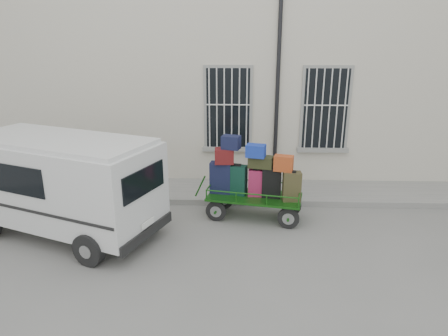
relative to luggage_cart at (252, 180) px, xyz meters
The scene contains 5 objects.
ground 1.18m from the luggage_cart, 109.22° to the right, with size 80.00×80.00×0.00m, color slate.
building 5.26m from the luggage_cart, 92.71° to the left, with size 24.00×5.15×6.00m.
sidewalk 1.79m from the luggage_cart, 98.50° to the left, with size 24.00×1.70×0.15m, color slate.
luggage_cart is the anchor object (origin of this frame).
van 4.20m from the luggage_cart, 167.45° to the right, with size 4.61×3.20×2.16m.
Camera 1 is at (-0.10, -8.13, 4.10)m, focal length 32.00 mm.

